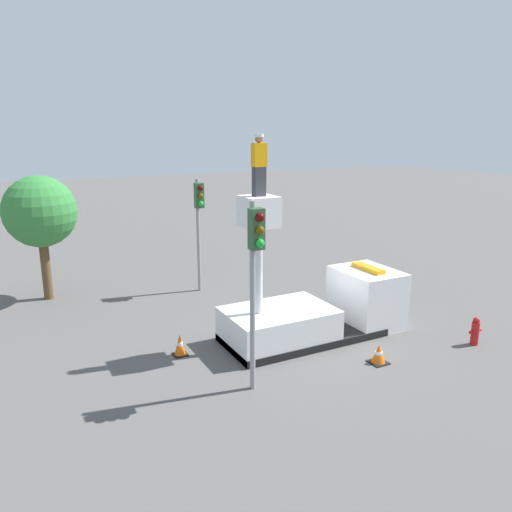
% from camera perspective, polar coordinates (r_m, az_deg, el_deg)
% --- Properties ---
extents(ground_plane, '(120.00, 120.00, 0.00)m').
position_cam_1_polar(ground_plane, '(16.57, 5.32, -9.31)').
color(ground_plane, '#565451').
extents(bucket_truck, '(6.09, 2.34, 4.74)m').
position_cam_1_polar(bucket_truck, '(16.54, 7.02, -6.23)').
color(bucket_truck, black).
rests_on(bucket_truck, ground).
extents(worker, '(0.40, 0.26, 1.75)m').
position_cam_1_polar(worker, '(14.41, 0.35, 10.33)').
color(worker, '#38383D').
rests_on(worker, bucket_truck).
extents(traffic_light_pole, '(0.34, 0.57, 4.96)m').
position_cam_1_polar(traffic_light_pole, '(12.14, -0.09, -0.51)').
color(traffic_light_pole, gray).
rests_on(traffic_light_pole, ground).
extents(traffic_light_across, '(0.34, 0.57, 4.69)m').
position_cam_1_polar(traffic_light_across, '(20.38, -6.54, 4.92)').
color(traffic_light_across, gray).
rests_on(traffic_light_across, ground).
extents(fire_hydrant, '(0.48, 0.24, 0.91)m').
position_cam_1_polar(fire_hydrant, '(17.31, 23.76, -7.87)').
color(fire_hydrant, red).
rests_on(fire_hydrant, ground).
extents(traffic_cone_rear, '(0.42, 0.42, 0.66)m').
position_cam_1_polar(traffic_cone_rear, '(15.40, -8.70, -10.06)').
color(traffic_cone_rear, black).
rests_on(traffic_cone_rear, ground).
extents(traffic_cone_curbside, '(0.52, 0.52, 0.57)m').
position_cam_1_polar(traffic_cone_curbside, '(15.19, 13.84, -10.86)').
color(traffic_cone_curbside, black).
rests_on(traffic_cone_curbside, ground).
extents(tree_left_bg, '(2.78, 2.78, 4.93)m').
position_cam_1_polar(tree_left_bg, '(21.03, -23.46, 4.60)').
color(tree_left_bg, brown).
rests_on(tree_left_bg, ground).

